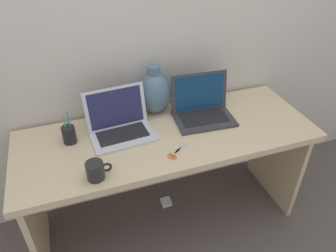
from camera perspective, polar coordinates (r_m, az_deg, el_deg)
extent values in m
plane|color=#564C47|center=(2.28, 0.00, -15.90)|extent=(6.00, 6.00, 0.00)
cube|color=beige|center=(1.84, -3.66, 17.10)|extent=(4.40, 0.04, 2.40)
cube|color=#D1B78C|center=(1.79, 0.00, -1.83)|extent=(1.65, 0.60, 0.04)
cube|color=#D1B78C|center=(2.00, -22.62, -14.46)|extent=(0.03, 0.51, 0.68)
cube|color=#D1B78C|center=(2.33, 18.63, -4.88)|extent=(0.03, 0.51, 0.68)
cube|color=silver|center=(1.77, -8.08, -1.60)|extent=(0.35, 0.26, 0.01)
cube|color=black|center=(1.76, -8.10, -1.36)|extent=(0.28, 0.16, 0.00)
cube|color=silver|center=(1.78, -9.27, 3.22)|extent=(0.34, 0.08, 0.23)
cube|color=#23234C|center=(1.78, -9.27, 3.22)|extent=(0.30, 0.07, 0.20)
cube|color=#333338|center=(1.89, 6.39, 1.31)|extent=(0.36, 0.26, 0.01)
cube|color=black|center=(1.89, 6.41, 1.54)|extent=(0.28, 0.16, 0.00)
cube|color=#333338|center=(1.91, 5.58, 6.02)|extent=(0.34, 0.07, 0.23)
cube|color=navy|center=(1.91, 5.58, 6.02)|extent=(0.30, 0.06, 0.20)
ellipsoid|color=slate|center=(1.90, -2.42, 5.95)|extent=(0.19, 0.19, 0.26)
cylinder|color=slate|center=(1.83, -2.53, 9.88)|extent=(0.07, 0.07, 0.05)
cylinder|color=black|center=(1.52, -12.82, -7.74)|extent=(0.08, 0.08, 0.09)
torus|color=black|center=(1.52, -10.84, -7.22)|extent=(0.05, 0.01, 0.05)
cylinder|color=black|center=(1.76, -17.15, -1.49)|extent=(0.07, 0.07, 0.10)
cylinder|color=#4CA566|center=(1.75, -17.76, -0.11)|extent=(0.01, 0.01, 0.13)
cylinder|color=#338CBF|center=(1.74, -17.11, 0.24)|extent=(0.01, 0.01, 0.15)
cube|color=#B7B7BC|center=(1.67, 2.05, -3.93)|extent=(0.08, 0.08, 0.00)
cube|color=#B7B7BC|center=(1.67, 2.26, -4.02)|extent=(0.09, 0.06, 0.00)
torus|color=orange|center=(1.61, 0.96, -5.52)|extent=(0.04, 0.04, 0.01)
torus|color=orange|center=(1.62, 0.47, -5.32)|extent=(0.04, 0.04, 0.01)
cube|color=white|center=(2.34, -0.35, -13.35)|extent=(0.07, 0.07, 0.03)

